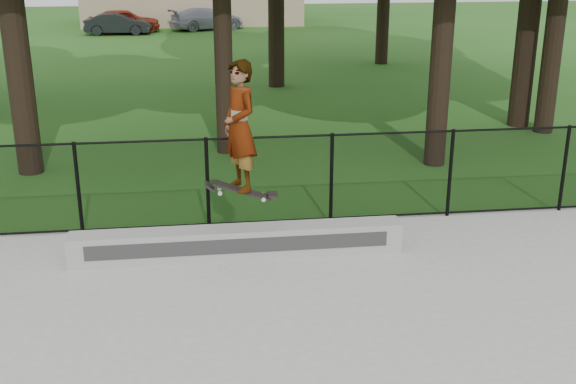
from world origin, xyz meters
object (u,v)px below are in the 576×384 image
(grind_ledge, at_px, (238,242))
(skater_airborne, at_px, (240,128))
(car_a, at_px, (124,21))
(car_b, at_px, (118,24))
(car_c, at_px, (207,19))

(grind_ledge, relative_size, skater_airborne, 2.42)
(car_a, distance_m, skater_airborne, 29.14)
(grind_ledge, relative_size, car_b, 1.65)
(car_c, height_order, skater_airborne, skater_airborne)
(car_a, xyz_separation_m, car_b, (-0.27, -0.76, -0.07))
(car_b, bearing_deg, grind_ledge, -169.51)
(grind_ledge, distance_m, car_b, 28.16)
(skater_airborne, bearing_deg, car_b, 98.62)
(car_b, height_order, skater_airborne, skater_airborne)
(car_c, bearing_deg, car_a, 79.36)
(car_a, height_order, skater_airborne, skater_airborne)
(grind_ledge, xyz_separation_m, car_c, (0.29, 29.45, 0.28))
(grind_ledge, height_order, skater_airborne, skater_airborne)
(grind_ledge, bearing_deg, skater_airborne, -77.86)
(car_a, bearing_deg, skater_airborne, 174.21)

